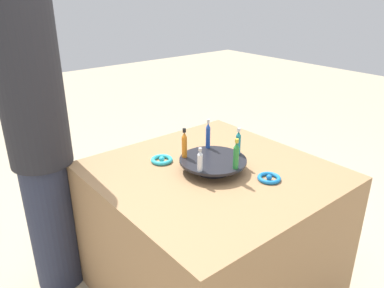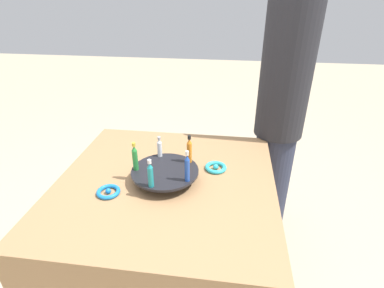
{
  "view_description": "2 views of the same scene",
  "coord_description": "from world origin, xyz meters",
  "px_view_note": "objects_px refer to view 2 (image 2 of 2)",
  "views": [
    {
      "loc": [
        -1.17,
        1.08,
        1.53
      ],
      "look_at": [
        0.07,
        0.07,
        0.86
      ],
      "focal_mm": 35.0,
      "sensor_mm": 36.0,
      "label": 1
    },
    {
      "loc": [
        0.28,
        -1.16,
        1.55
      ],
      "look_at": [
        0.11,
        0.11,
        0.87
      ],
      "focal_mm": 28.0,
      "sensor_mm": 36.0,
      "label": 2
    }
  ],
  "objects_px": {
    "bottle_green": "(135,157)",
    "ribbon_bow_teal": "(216,167)",
    "display_stand": "(165,173)",
    "bottle_clear": "(160,147)",
    "bottle_blue": "(187,167)",
    "ribbon_bow_blue": "(108,192)",
    "person_figure": "(281,111)",
    "bottle_teal": "(150,174)",
    "bottle_orange": "(189,150)"
  },
  "relations": [
    {
      "from": "person_figure",
      "to": "ribbon_bow_teal",
      "type": "bearing_deg",
      "value": 7.03
    },
    {
      "from": "bottle_clear",
      "to": "bottle_blue",
      "type": "relative_size",
      "value": 0.72
    },
    {
      "from": "bottle_clear",
      "to": "ribbon_bow_blue",
      "type": "height_order",
      "value": "bottle_clear"
    },
    {
      "from": "bottle_clear",
      "to": "display_stand",
      "type": "bearing_deg",
      "value": -67.15
    },
    {
      "from": "ribbon_bow_blue",
      "to": "bottle_orange",
      "type": "bearing_deg",
      "value": 33.52
    },
    {
      "from": "bottle_orange",
      "to": "bottle_clear",
      "type": "height_order",
      "value": "bottle_orange"
    },
    {
      "from": "bottle_green",
      "to": "ribbon_bow_teal",
      "type": "xyz_separation_m",
      "value": [
        0.37,
        0.14,
        -0.11
      ]
    },
    {
      "from": "ribbon_bow_blue",
      "to": "ribbon_bow_teal",
      "type": "relative_size",
      "value": 0.97
    },
    {
      "from": "bottle_teal",
      "to": "bottle_orange",
      "type": "bearing_deg",
      "value": 58.85
    },
    {
      "from": "bottle_blue",
      "to": "ribbon_bow_blue",
      "type": "bearing_deg",
      "value": -169.89
    },
    {
      "from": "ribbon_bow_teal",
      "to": "bottle_blue",
      "type": "bearing_deg",
      "value": -119.54
    },
    {
      "from": "bottle_blue",
      "to": "bottle_green",
      "type": "bearing_deg",
      "value": 166.85
    },
    {
      "from": "bottle_green",
      "to": "bottle_blue",
      "type": "bearing_deg",
      "value": -13.15
    },
    {
      "from": "bottle_teal",
      "to": "ribbon_bow_blue",
      "type": "distance_m",
      "value": 0.23
    },
    {
      "from": "bottle_blue",
      "to": "display_stand",
      "type": "bearing_deg",
      "value": 148.85
    },
    {
      "from": "bottle_orange",
      "to": "bottle_clear",
      "type": "relative_size",
      "value": 1.33
    },
    {
      "from": "bottle_orange",
      "to": "bottle_blue",
      "type": "relative_size",
      "value": 0.96
    },
    {
      "from": "bottle_orange",
      "to": "bottle_teal",
      "type": "height_order",
      "value": "bottle_orange"
    },
    {
      "from": "bottle_clear",
      "to": "bottle_orange",
      "type": "bearing_deg",
      "value": -13.15
    },
    {
      "from": "ribbon_bow_blue",
      "to": "bottle_teal",
      "type": "bearing_deg",
      "value": -0.03
    },
    {
      "from": "bottle_green",
      "to": "bottle_blue",
      "type": "xyz_separation_m",
      "value": [
        0.25,
        -0.06,
        0.0
      ]
    },
    {
      "from": "bottle_green",
      "to": "bottle_blue",
      "type": "relative_size",
      "value": 0.94
    },
    {
      "from": "ribbon_bow_blue",
      "to": "person_figure",
      "type": "distance_m",
      "value": 1.11
    },
    {
      "from": "display_stand",
      "to": "bottle_clear",
      "type": "height_order",
      "value": "bottle_clear"
    },
    {
      "from": "bottle_clear",
      "to": "bottle_teal",
      "type": "relative_size",
      "value": 0.82
    },
    {
      "from": "bottle_orange",
      "to": "bottle_green",
      "type": "distance_m",
      "value": 0.26
    },
    {
      "from": "bottle_clear",
      "to": "ribbon_bow_teal",
      "type": "relative_size",
      "value": 1.0
    },
    {
      "from": "display_stand",
      "to": "bottle_orange",
      "type": "height_order",
      "value": "bottle_orange"
    },
    {
      "from": "bottle_blue",
      "to": "ribbon_bow_teal",
      "type": "bearing_deg",
      "value": 60.46
    },
    {
      "from": "bottle_clear",
      "to": "ribbon_bow_blue",
      "type": "bearing_deg",
      "value": -124.7
    },
    {
      "from": "bottle_blue",
      "to": "ribbon_bow_blue",
      "type": "xyz_separation_m",
      "value": [
        -0.35,
        -0.06,
        -0.12
      ]
    },
    {
      "from": "bottle_orange",
      "to": "bottle_green",
      "type": "relative_size",
      "value": 1.02
    },
    {
      "from": "person_figure",
      "to": "display_stand",
      "type": "bearing_deg",
      "value": -0.0
    },
    {
      "from": "display_stand",
      "to": "ribbon_bow_blue",
      "type": "bearing_deg",
      "value": -150.22
    },
    {
      "from": "bottle_orange",
      "to": "person_figure",
      "type": "bearing_deg",
      "value": 46.28
    },
    {
      "from": "display_stand",
      "to": "person_figure",
      "type": "distance_m",
      "value": 0.85
    },
    {
      "from": "display_stand",
      "to": "ribbon_bow_teal",
      "type": "relative_size",
      "value": 2.91
    },
    {
      "from": "bottle_blue",
      "to": "bottle_teal",
      "type": "bearing_deg",
      "value": -157.15
    },
    {
      "from": "bottle_green",
      "to": "bottle_teal",
      "type": "height_order",
      "value": "bottle_green"
    },
    {
      "from": "bottle_blue",
      "to": "person_figure",
      "type": "xyz_separation_m",
      "value": [
        0.47,
        0.67,
        0.02
      ]
    },
    {
      "from": "bottle_green",
      "to": "ribbon_bow_blue",
      "type": "relative_size",
      "value": 1.34
    },
    {
      "from": "ribbon_bow_blue",
      "to": "ribbon_bow_teal",
      "type": "height_order",
      "value": "ribbon_bow_teal"
    },
    {
      "from": "bottle_orange",
      "to": "bottle_teal",
      "type": "bearing_deg",
      "value": -121.15
    },
    {
      "from": "display_stand",
      "to": "bottle_clear",
      "type": "xyz_separation_m",
      "value": [
        -0.05,
        0.13,
        0.07
      ]
    },
    {
      "from": "display_stand",
      "to": "bottle_blue",
      "type": "height_order",
      "value": "bottle_blue"
    },
    {
      "from": "display_stand",
      "to": "person_figure",
      "type": "bearing_deg",
      "value": 45.4
    },
    {
      "from": "display_stand",
      "to": "bottle_teal",
      "type": "distance_m",
      "value": 0.16
    },
    {
      "from": "bottle_green",
      "to": "person_figure",
      "type": "bearing_deg",
      "value": 40.03
    },
    {
      "from": "bottle_orange",
      "to": "ribbon_bow_teal",
      "type": "bearing_deg",
      "value": 18.67
    },
    {
      "from": "ribbon_bow_teal",
      "to": "bottle_teal",
      "type": "bearing_deg",
      "value": -134.72
    }
  ]
}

